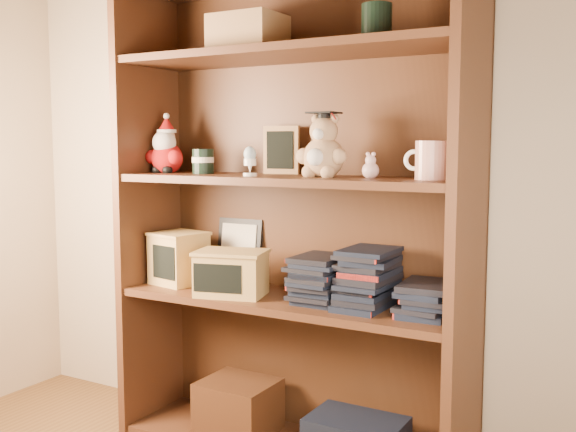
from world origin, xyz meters
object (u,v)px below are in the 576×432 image
(bookcase, at_px, (295,227))
(treats_box, at_px, (179,258))
(teacher_mug, at_px, (430,160))
(grad_teddy_bear, at_px, (323,152))

(bookcase, xyz_separation_m, treats_box, (-0.45, -0.05, -0.13))
(teacher_mug, bearing_deg, bookcase, 173.89)
(grad_teddy_bear, relative_size, treats_box, 1.05)
(grad_teddy_bear, bearing_deg, teacher_mug, 1.06)
(grad_teddy_bear, bearing_deg, treats_box, 179.46)
(grad_teddy_bear, height_order, treats_box, grad_teddy_bear)
(bookcase, bearing_deg, grad_teddy_bear, -23.44)
(bookcase, bearing_deg, treats_box, -173.50)
(treats_box, bearing_deg, teacher_mug, 0.05)
(bookcase, relative_size, teacher_mug, 12.69)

